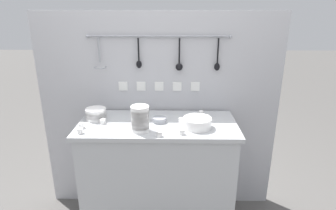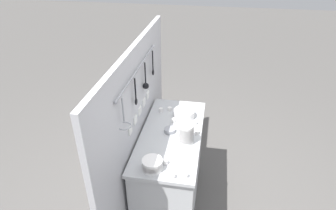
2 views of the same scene
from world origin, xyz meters
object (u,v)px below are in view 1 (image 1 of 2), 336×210
at_px(bowl_stack_wide_centre, 140,119).
at_px(cup_mid_row, 206,117).
at_px(cup_back_left, 80,131).
at_px(cup_beside_plates, 160,134).
at_px(steel_mixing_bowl, 159,120).
at_px(cup_by_caddy, 201,113).
at_px(bowl_stack_nested_right, 96,114).
at_px(plate_stack, 197,123).
at_px(cup_edge_near, 182,132).
at_px(cup_front_left, 103,121).
at_px(cup_edge_far, 81,126).
at_px(cup_back_right, 181,120).

bearing_deg(bowl_stack_wide_centre, cup_mid_row, 24.99).
height_order(cup_back_left, cup_beside_plates, same).
distance_m(steel_mixing_bowl, cup_back_left, 0.56).
bearing_deg(cup_back_left, cup_by_caddy, 22.48).
height_order(bowl_stack_nested_right, cup_mid_row, bowl_stack_nested_right).
height_order(plate_stack, cup_edge_near, plate_stack).
xyz_separation_m(plate_stack, cup_front_left, (-0.68, 0.06, -0.02)).
xyz_separation_m(cup_by_caddy, cup_beside_plates, (-0.31, -0.38, 0.00)).
xyz_separation_m(bowl_stack_nested_right, cup_edge_near, (0.64, -0.26, -0.02)).
bearing_deg(cup_mid_row, bowl_stack_nested_right, -179.18).
height_order(bowl_stack_nested_right, cup_edge_near, bowl_stack_nested_right).
bearing_deg(cup_edge_far, plate_stack, 1.54).
xyz_separation_m(cup_back_right, cup_front_left, (-0.57, -0.03, 0.00)).
bearing_deg(cup_mid_row, bowl_stack_wide_centre, -155.01).
xyz_separation_m(plate_stack, cup_mid_row, (0.08, 0.16, -0.02)).
distance_m(cup_back_right, cup_edge_far, 0.71).
xyz_separation_m(cup_mid_row, cup_edge_far, (-0.89, -0.18, 0.00)).
bearing_deg(cup_front_left, steel_mixing_bowl, 5.45).
bearing_deg(plate_stack, bowl_stack_nested_right, 169.16).
distance_m(cup_mid_row, cup_edge_far, 0.91).
relative_size(steel_mixing_bowl, cup_front_left, 2.54).
height_order(cup_back_left, cup_front_left, same).
bearing_deg(steel_mixing_bowl, plate_stack, -19.15).
xyz_separation_m(bowl_stack_wide_centre, cup_back_right, (0.28, 0.15, -0.07)).
height_order(bowl_stack_nested_right, cup_beside_plates, bowl_stack_nested_right).
relative_size(cup_mid_row, cup_edge_far, 1.00).
height_order(cup_back_right, cup_mid_row, same).
bearing_deg(cup_front_left, bowl_stack_nested_right, 128.88).
height_order(cup_edge_near, cup_beside_plates, same).
xyz_separation_m(bowl_stack_nested_right, cup_edge_far, (-0.06, -0.17, -0.02)).
relative_size(bowl_stack_wide_centre, cup_edge_near, 4.56).
relative_size(bowl_stack_nested_right, cup_by_caddy, 3.88).
height_order(steel_mixing_bowl, cup_back_left, same).
xyz_separation_m(steel_mixing_bowl, cup_by_caddy, (0.32, 0.14, 0.00)).
xyz_separation_m(cup_back_left, cup_edge_near, (0.68, -0.01, 0.00)).
distance_m(cup_back_right, cup_front_left, 0.57).
height_order(cup_front_left, cup_beside_plates, same).
xyz_separation_m(cup_edge_near, cup_beside_plates, (-0.15, -0.03, 0.00)).
relative_size(plate_stack, cup_edge_far, 5.02).
relative_size(bowl_stack_nested_right, plate_stack, 0.77).
relative_size(steel_mixing_bowl, cup_beside_plates, 2.54).
height_order(plate_stack, cup_back_left, plate_stack).
distance_m(steel_mixing_bowl, cup_back_right, 0.16).
bearing_deg(cup_edge_far, steel_mixing_bowl, 12.12).
distance_m(steel_mixing_bowl, cup_beside_plates, 0.24).
relative_size(bowl_stack_wide_centre, plate_stack, 0.91).
height_order(plate_stack, cup_front_left, plate_stack).
bearing_deg(cup_back_right, plate_stack, -38.72).
distance_m(cup_front_left, cup_beside_plates, 0.47).
bearing_deg(bowl_stack_nested_right, cup_back_left, -99.27).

